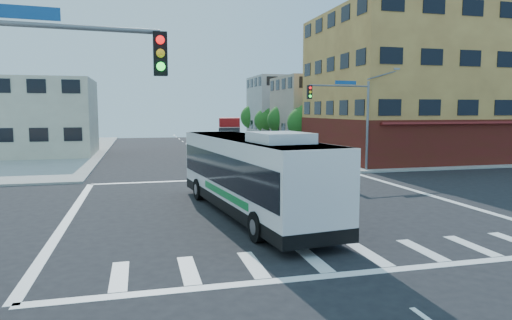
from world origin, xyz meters
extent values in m
plane|color=black|center=(0.00, 0.00, 0.00)|extent=(120.00, 120.00, 0.00)
cube|color=gray|center=(35.00, 35.00, 0.07)|extent=(50.00, 50.00, 0.15)
cube|color=gold|center=(20.00, 18.50, 7.00)|extent=(18.00, 15.00, 14.00)
cube|color=#591614|center=(20.00, 18.50, 2.00)|extent=(18.09, 15.08, 4.00)
cube|color=maroon|center=(20.00, 11.40, 3.60)|extent=(16.00, 1.60, 0.51)
cube|color=tan|center=(17.00, 34.00, 4.50)|extent=(12.00, 10.00, 9.00)
cube|color=#A9AAA5|center=(17.00, 48.00, 5.00)|extent=(12.00, 10.00, 10.00)
cube|color=beige|center=(-17.00, 30.00, 4.00)|extent=(12.00, 10.00, 8.00)
cylinder|color=slate|center=(10.80, 10.80, 3.50)|extent=(0.18, 0.18, 7.00)
cylinder|color=slate|center=(8.30, 10.55, 6.60)|extent=(5.01, 0.62, 0.12)
cube|color=black|center=(5.80, 10.30, 6.10)|extent=(0.32, 0.30, 1.00)
sphere|color=#FF0C0C|center=(5.80, 10.13, 6.40)|extent=(0.20, 0.20, 0.20)
sphere|color=yellow|center=(5.80, 10.13, 6.10)|extent=(0.20, 0.20, 0.20)
sphere|color=#19FF33|center=(5.80, 10.13, 5.80)|extent=(0.20, 0.20, 0.20)
cube|color=#144A8D|center=(8.80, 10.60, 6.85)|extent=(1.80, 0.22, 0.28)
cube|color=gray|center=(13.30, 11.05, 8.00)|extent=(0.50, 0.22, 0.14)
cylinder|color=slate|center=(-8.30, -10.55, 6.60)|extent=(5.01, 0.62, 0.12)
cube|color=black|center=(-5.80, -10.30, 6.10)|extent=(0.32, 0.30, 1.00)
sphere|color=#FF0C0C|center=(-5.80, -10.47, 6.40)|extent=(0.20, 0.20, 0.20)
sphere|color=yellow|center=(-5.80, -10.47, 6.10)|extent=(0.20, 0.20, 0.20)
sphere|color=#19FF33|center=(-5.80, -10.47, 5.80)|extent=(0.20, 0.20, 0.20)
cube|color=#144A8D|center=(-8.80, -10.60, 6.85)|extent=(1.80, 0.22, 0.28)
cylinder|color=#3C2215|center=(11.80, 28.00, 0.96)|extent=(0.28, 0.28, 1.92)
sphere|color=#1B5618|center=(11.80, 28.00, 3.37)|extent=(3.60, 3.60, 3.60)
sphere|color=#1B5618|center=(12.20, 27.70, 4.27)|extent=(2.52, 2.52, 2.52)
cylinder|color=#3C2215|center=(11.80, 36.00, 1.00)|extent=(0.28, 0.28, 1.99)
sphere|color=#1B5618|center=(11.80, 36.00, 3.51)|extent=(3.80, 3.80, 3.80)
sphere|color=#1B5618|center=(12.20, 35.70, 4.46)|extent=(2.66, 2.66, 2.66)
cylinder|color=#3C2215|center=(11.80, 44.00, 0.94)|extent=(0.28, 0.28, 1.89)
sphere|color=#1B5618|center=(11.80, 44.00, 3.25)|extent=(3.40, 3.40, 3.40)
sphere|color=#1B5618|center=(12.20, 43.70, 4.10)|extent=(2.38, 2.38, 2.38)
cylinder|color=#3C2215|center=(11.80, 52.00, 1.01)|extent=(0.28, 0.28, 2.03)
sphere|color=#1B5618|center=(11.80, 52.00, 3.63)|extent=(4.00, 4.00, 4.00)
sphere|color=#1B5618|center=(12.20, 51.70, 4.63)|extent=(2.80, 2.80, 2.80)
cube|color=black|center=(-1.50, -1.31, 0.61)|extent=(4.48, 13.56, 0.50)
cube|color=white|center=(-1.50, -1.31, 1.96)|extent=(4.46, 13.53, 3.15)
cube|color=black|center=(-1.50, -1.31, 2.16)|extent=(4.47, 13.14, 1.38)
cube|color=black|center=(-2.32, 5.21, 2.05)|extent=(2.58, 0.39, 1.49)
cube|color=#E5590C|center=(-2.32, 5.24, 3.15)|extent=(2.11, 0.32, 0.31)
cube|color=white|center=(-1.50, -1.31, 3.48)|extent=(4.37, 13.26, 0.13)
cube|color=white|center=(-1.08, -4.61, 3.74)|extent=(2.26, 2.66, 0.40)
cube|color=#0E7732|center=(-2.84, -2.04, 1.16)|extent=(0.78, 6.04, 0.31)
cube|color=#0E7732|center=(-0.01, -1.68, 1.16)|extent=(0.78, 6.04, 0.31)
cylinder|color=black|center=(-3.34, 2.74, 0.58)|extent=(0.47, 1.18, 1.15)
cylinder|color=#99999E|center=(-3.49, 2.72, 0.58)|extent=(0.12, 0.58, 0.58)
cylinder|color=black|center=(-0.72, 3.07, 0.58)|extent=(0.47, 1.18, 1.15)
cylinder|color=#99999E|center=(-0.56, 3.09, 0.58)|extent=(0.12, 0.58, 0.58)
cylinder|color=black|center=(-2.28, -5.70, 0.58)|extent=(0.47, 1.18, 1.15)
cylinder|color=#99999E|center=(-2.43, -5.72, 0.58)|extent=(0.12, 0.58, 0.58)
cylinder|color=black|center=(0.35, -5.37, 0.58)|extent=(0.47, 1.18, 1.15)
cylinder|color=#99999E|center=(0.50, -5.35, 0.58)|extent=(0.12, 0.58, 0.58)
cube|color=#222327|center=(4.10, 32.45, 1.37)|extent=(2.87, 2.79, 2.75)
cube|color=black|center=(3.88, 31.47, 1.80)|extent=(2.19, 0.56, 1.06)
cube|color=#A81113|center=(4.95, 36.38, 2.22)|extent=(3.74, 6.32, 3.17)
cube|color=black|center=(4.68, 35.14, 0.58)|extent=(4.07, 8.76, 0.32)
cylinder|color=black|center=(3.06, 32.90, 0.53)|extent=(0.51, 1.10, 1.06)
cylinder|color=black|center=(5.23, 32.42, 0.53)|extent=(0.51, 1.10, 1.06)
cylinder|color=black|center=(3.71, 35.89, 0.53)|extent=(0.51, 1.10, 1.06)
cylinder|color=black|center=(5.88, 35.42, 0.53)|extent=(0.51, 1.10, 1.06)
cylinder|color=black|center=(4.27, 38.47, 0.53)|extent=(0.51, 1.10, 1.06)
cylinder|color=black|center=(6.44, 38.00, 0.53)|extent=(0.51, 1.10, 1.06)
imported|color=#B69441|center=(10.95, 28.26, 0.71)|extent=(2.33, 4.40, 1.43)
camera|label=1|loc=(-6.31, -21.37, 4.80)|focal=32.00mm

